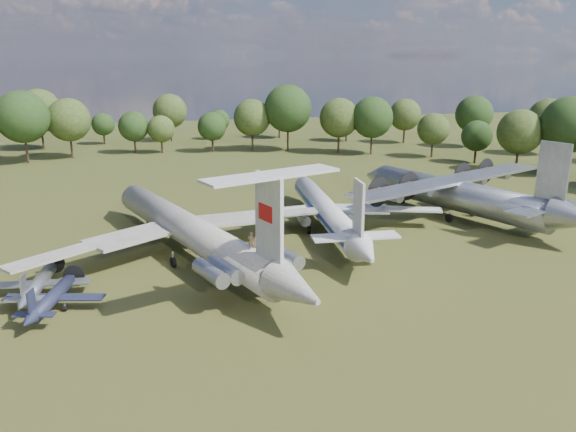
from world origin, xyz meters
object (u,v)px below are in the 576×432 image
object	(u,v)px
tu104_jet	(326,215)
an12_transport	(456,199)
small_prop_west	(53,301)
il62_airliner	(190,236)
person_on_il62	(251,241)
small_prop_northwest	(39,287)

from	to	relation	value
tu104_jet	an12_transport	bearing A→B (deg)	8.93
small_prop_west	an12_transport	bearing A→B (deg)	33.67
tu104_jet	il62_airliner	bearing A→B (deg)	-157.59
person_on_il62	tu104_jet	bearing A→B (deg)	-126.29
il62_airliner	tu104_jet	bearing A→B (deg)	-1.89
small_prop_west	il62_airliner	bearing A→B (deg)	53.80
il62_airliner	small_prop_west	size ratio (longest dim) A/B	4.14
tu104_jet	person_on_il62	distance (m)	24.71
an12_transport	small_prop_west	xyz separation A→B (m)	(-53.66, -19.32, -1.88)
tu104_jet	small_prop_west	distance (m)	37.41
il62_airliner	person_on_il62	bearing A→B (deg)	-90.00
il62_airliner	tu104_jet	distance (m)	19.99
small_prop_northwest	tu104_jet	bearing A→B (deg)	28.04
il62_airliner	small_prop_northwest	bearing A→B (deg)	-173.27
an12_transport	tu104_jet	bearing A→B (deg)	162.19
il62_airliner	small_prop_northwest	xyz separation A→B (m)	(-15.69, -7.80, -1.63)
il62_airliner	an12_transport	world-z (taller)	an12_transport
il62_airliner	small_prop_northwest	size ratio (longest dim) A/B	3.97
person_on_il62	small_prop_west	bearing A→B (deg)	-7.60
an12_transport	person_on_il62	distance (m)	41.06
il62_airliner	an12_transport	xyz separation A→B (m)	(39.77, 7.69, 0.21)
il62_airliner	small_prop_west	xyz separation A→B (m)	(-13.89, -11.63, -1.67)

